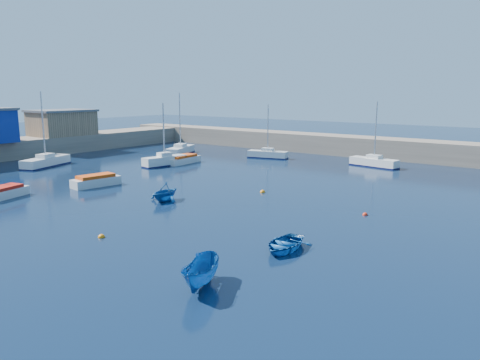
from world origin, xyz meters
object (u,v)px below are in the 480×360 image
Objects in this scene: sailboat_5 at (268,154)px; dinghy_center at (284,244)px; motorboat_1 at (96,181)px; sailboat_3 at (165,160)px; sailboat_4 at (181,150)px; dinghy_right at (201,274)px; brick_shed_a at (62,124)px; motorboat_2 at (183,159)px; sailboat_6 at (374,162)px; dinghy_left at (165,192)px; sailboat_2 at (46,161)px; motorboat_0 at (2,193)px.

sailboat_5 is 36.44m from dinghy_center.
sailboat_3 is at bearing 114.16° from motorboat_1.
sailboat_4 reaches higher than motorboat_1.
dinghy_right is at bearing -18.54° from motorboat_1.
brick_shed_a is 22.19m from motorboat_2.
sailboat_4 is 1.65× the size of motorboat_2.
sailboat_4 is at bearing 111.17° from sailboat_6.
sailboat_5 reaches higher than dinghy_left.
dinghy_center is 1.00× the size of dinghy_right.
sailboat_2 is at bearing -40.72° from brick_shed_a.
motorboat_0 is 1.37× the size of dinghy_right.
motorboat_2 reaches higher than dinghy_center.
dinghy_left reaches higher than motorboat_1.
dinghy_center is at bearing -31.97° from sailboat_2.
motorboat_0 is 25.62m from dinghy_center.
sailboat_3 is at bearing -78.57° from sailboat_4.
brick_shed_a is at bearing 117.43° from sailboat_6.
sailboat_2 is 13.91m from sailboat_3.
sailboat_6 is 1.47× the size of motorboat_2.
dinghy_right is at bearing -164.25° from sailboat_5.
motorboat_2 is (6.15, -5.96, -0.10)m from sailboat_4.
dinghy_left is at bearing -70.59° from sailboat_4.
sailboat_5 is at bearing -3.26° from sailboat_4.
sailboat_6 is (41.51, 13.99, -3.54)m from brick_shed_a.
sailboat_6 is 39.06m from motorboat_0.
sailboat_2 is at bearing 134.10° from dinghy_right.
motorboat_2 is (0.42, 2.65, -0.15)m from sailboat_3.
sailboat_5 is (11.96, 4.12, -0.05)m from sailboat_4.
dinghy_center is (32.96, -25.65, -0.24)m from sailboat_4.
sailboat_4 is (-5.74, 8.60, -0.05)m from sailboat_3.
motorboat_0 is 22.89m from motorboat_2.
sailboat_6 is (25.90, 5.68, -0.03)m from sailboat_4.
sailboat_6 reaches higher than motorboat_2.
dinghy_left reaches higher than dinghy_center.
sailboat_4 is 41.77m from dinghy_center.
sailboat_6 is 2.21× the size of dinghy_right.
sailboat_3 reaches higher than motorboat_1.
motorboat_2 is (-5.80, -10.08, -0.05)m from sailboat_5.
sailboat_5 is 1.50× the size of motorboat_0.
motorboat_0 is (12.55, -11.37, -0.13)m from sailboat_2.
motorboat_0 is 8.05m from motorboat_1.
motorboat_0 is 0.91× the size of motorboat_2.
motorboat_0 is at bearing 160.77° from sailboat_6.
dinghy_right is (-0.28, -6.59, 0.31)m from dinghy_center.
dinghy_left is at bearing -55.16° from motorboat_2.
dinghy_right is at bearing -49.77° from motorboat_2.
sailboat_3 is 35.85m from dinghy_right.
sailboat_2 is at bearing -130.65° from sailboat_3.
motorboat_1 is (-2.47, -25.11, -0.02)m from sailboat_5.
motorboat_2 is (-1.38, 22.84, 0.02)m from motorboat_0.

